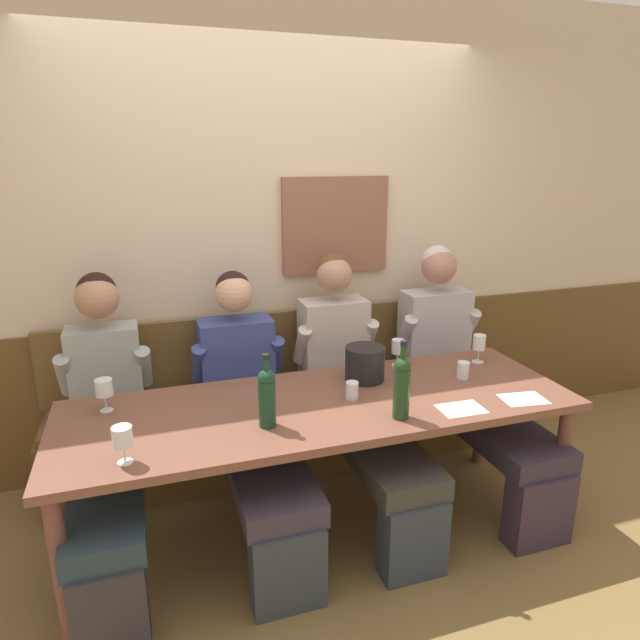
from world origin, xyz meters
name	(u,v)px	position (x,y,z in m)	size (l,w,h in m)	color
ground_plane	(330,548)	(0.00, 0.00, -0.01)	(6.80, 6.80, 0.02)	brown
room_wall_back	(272,234)	(0.00, 1.09, 1.40)	(6.80, 0.12, 2.80)	beige
wood_wainscot_panel	(277,383)	(0.00, 1.04, 0.45)	(6.80, 0.03, 0.91)	brown
wall_bench	(286,422)	(0.00, 0.83, 0.28)	(2.75, 0.42, 0.94)	brown
dining_table	(322,416)	(0.00, 0.12, 0.66)	(2.45, 0.82, 0.73)	brown
person_center_right_seat	(105,418)	(-1.00, 0.46, 0.64)	(0.47, 1.28, 1.29)	#2D2B30
person_left_seat	(250,405)	(-0.29, 0.45, 0.61)	(0.52, 1.28, 1.25)	#2E373D
person_right_seat	(353,383)	(0.30, 0.47, 0.64)	(0.50, 1.28, 1.31)	#2D3641
person_center_left_seat	(462,369)	(0.99, 0.47, 0.64)	(0.53, 1.28, 1.33)	#352837
ice_bucket	(365,363)	(0.30, 0.31, 0.82)	(0.21, 0.21, 0.18)	black
wine_bottle_amber_mid	(402,385)	(0.28, -0.14, 0.88)	(0.07, 0.07, 0.36)	#1B3B1A
wine_bottle_green_tall	(267,396)	(-0.30, -0.03, 0.87)	(0.08, 0.08, 0.33)	#143B25
wine_glass_center_rear	(398,348)	(0.55, 0.44, 0.83)	(0.07, 0.07, 0.15)	silver
wine_glass_mid_right	(479,344)	(1.01, 0.35, 0.84)	(0.07, 0.07, 0.16)	silver
wine_glass_near_bucket	(123,438)	(-0.89, -0.15, 0.83)	(0.08, 0.08, 0.15)	silver
wine_glass_left_end	(104,389)	(-0.98, 0.34, 0.84)	(0.08, 0.08, 0.15)	silver
water_tumbler_right	(463,370)	(0.80, 0.17, 0.77)	(0.06, 0.06, 0.09)	silver
water_tumbler_left	(352,390)	(0.15, 0.11, 0.77)	(0.06, 0.06, 0.09)	silver
water_tumbler_center	(403,379)	(0.44, 0.16, 0.77)	(0.06, 0.06, 0.09)	silver
tasting_sheet_left_guest	(461,409)	(0.59, -0.15, 0.73)	(0.21, 0.15, 0.00)	white
tasting_sheet_right_guest	(523,399)	(0.93, -0.15, 0.73)	(0.21, 0.15, 0.00)	white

